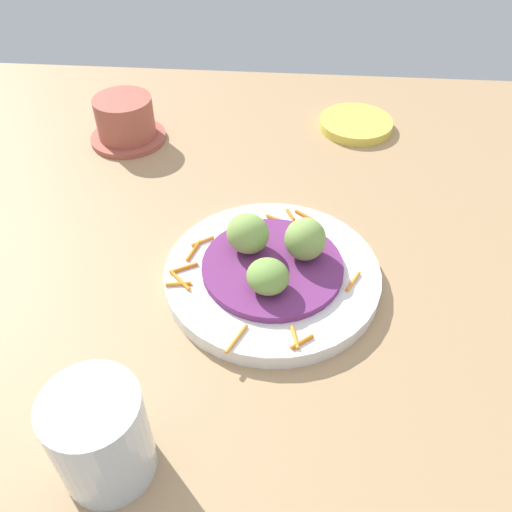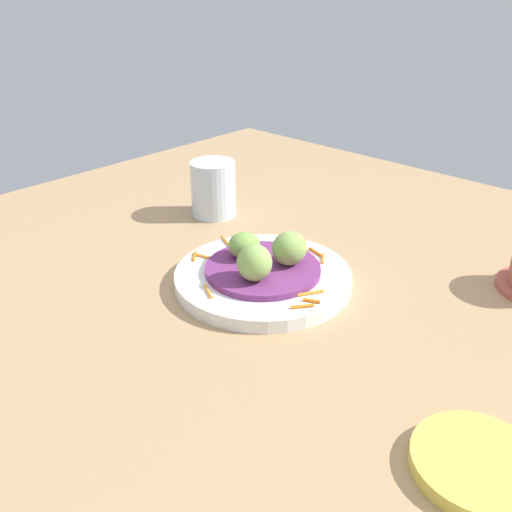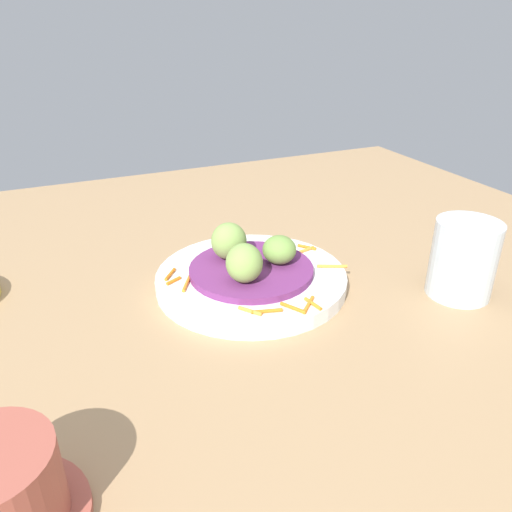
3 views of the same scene
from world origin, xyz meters
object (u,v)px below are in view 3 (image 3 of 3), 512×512
guac_scoop_left (279,250)px  water_glass (463,259)px  guac_scoop_right (245,264)px  guac_scoop_center (229,241)px  main_plate (251,279)px

guac_scoop_left → water_glass: 21.53cm
guac_scoop_right → guac_scoop_left: bearing=-154.6°
guac_scoop_left → guac_scoop_right: bearing=25.4°
guac_scoop_left → guac_scoop_right: guac_scoop_right is taller
guac_scoop_right → water_glass: (-23.92, 8.76, -0.27)cm
guac_scoop_left → guac_scoop_center: bearing=-34.6°
guac_scoop_left → water_glass: (-18.22, 11.47, 0.26)cm
main_plate → water_glass: (-21.85, 11.76, 3.72)cm
water_glass → main_plate: bearing=-28.3°
guac_scoop_right → water_glass: size_ratio=0.50×
guac_scoop_center → water_glass: size_ratio=0.51×
guac_scoop_left → guac_scoop_center: guac_scoop_center is taller
main_plate → water_glass: bearing=151.7°
main_plate → water_glass: size_ratio=2.53×
main_plate → guac_scoop_center: size_ratio=4.97×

